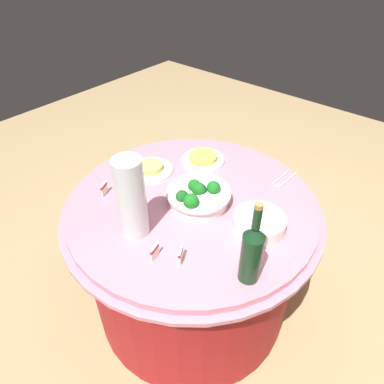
# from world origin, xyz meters

# --- Properties ---
(ground_plane) EXTENTS (6.00, 6.00, 0.00)m
(ground_plane) POSITION_xyz_m (0.00, 0.00, 0.00)
(ground_plane) COLOR tan
(buffet_table) EXTENTS (1.16, 1.16, 0.74)m
(buffet_table) POSITION_xyz_m (0.00, 0.00, 0.38)
(buffet_table) COLOR maroon
(buffet_table) RESTS_ON ground_plane
(broccoli_bowl) EXTENTS (0.28, 0.28, 0.11)m
(broccoli_bowl) POSITION_xyz_m (-0.01, 0.03, 0.78)
(broccoli_bowl) COLOR white
(broccoli_bowl) RESTS_ON buffet_table
(plate_stack) EXTENTS (0.21, 0.21, 0.06)m
(plate_stack) POSITION_xyz_m (-0.04, 0.32, 0.77)
(plate_stack) COLOR white
(plate_stack) RESTS_ON buffet_table
(wine_bottle) EXTENTS (0.07, 0.07, 0.34)m
(wine_bottle) POSITION_xyz_m (0.19, 0.42, 0.87)
(wine_bottle) COLOR #14361C
(wine_bottle) RESTS_ON buffet_table
(decorative_fruit_vase) EXTENTS (0.11, 0.11, 0.34)m
(decorative_fruit_vase) POSITION_xyz_m (0.29, -0.05, 0.89)
(decorative_fruit_vase) COLOR silver
(decorative_fruit_vase) RESTS_ON buffet_table
(serving_tongs) EXTENTS (0.17, 0.05, 0.01)m
(serving_tongs) POSITION_xyz_m (-0.40, 0.23, 0.74)
(serving_tongs) COLOR silver
(serving_tongs) RESTS_ON buffet_table
(food_plate_fried_egg) EXTENTS (0.22, 0.22, 0.04)m
(food_plate_fried_egg) POSITION_xyz_m (-0.28, -0.16, 0.75)
(food_plate_fried_egg) COLOR white
(food_plate_fried_egg) RESTS_ON buffet_table
(food_plate_noodles) EXTENTS (0.22, 0.22, 0.04)m
(food_plate_noodles) POSITION_xyz_m (-0.04, -0.30, 0.75)
(food_plate_noodles) COLOR white
(food_plate_noodles) RESTS_ON buffet_table
(label_placard_front) EXTENTS (0.05, 0.02, 0.05)m
(label_placard_front) POSITION_xyz_m (0.34, 0.11, 0.77)
(label_placard_front) COLOR white
(label_placard_front) RESTS_ON buffet_table
(label_placard_mid) EXTENTS (0.05, 0.03, 0.05)m
(label_placard_mid) POSITION_xyz_m (0.29, 0.19, 0.77)
(label_placard_mid) COLOR white
(label_placard_mid) RESTS_ON buffet_table
(label_placard_rear) EXTENTS (0.05, 0.03, 0.05)m
(label_placard_rear) POSITION_xyz_m (0.22, -0.33, 0.77)
(label_placard_rear) COLOR white
(label_placard_rear) RESTS_ON buffet_table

